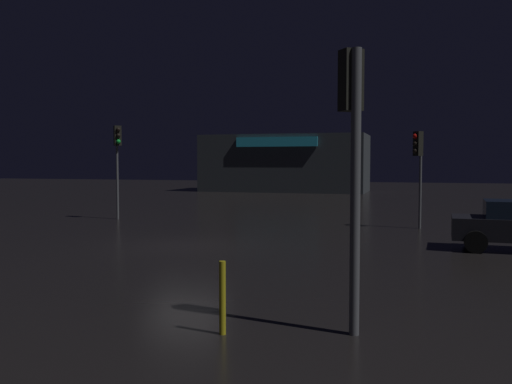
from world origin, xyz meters
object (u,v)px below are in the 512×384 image
at_px(store_building, 285,163).
at_px(traffic_signal_cross_right, 352,139).
at_px(traffic_signal_opposite, 118,148).
at_px(traffic_signal_cross_left, 418,155).

relative_size(store_building, traffic_signal_cross_right, 3.38).
bearing_deg(traffic_signal_cross_right, traffic_signal_opposite, 131.50).
xyz_separation_m(traffic_signal_cross_left, traffic_signal_cross_right, (-0.93, -14.57, 0.06)).
relative_size(traffic_signal_cross_left, traffic_signal_cross_right, 0.89).
distance_m(store_building, traffic_signal_cross_left, 29.35).
distance_m(store_building, traffic_signal_cross_right, 42.80).
bearing_deg(traffic_signal_cross_left, traffic_signal_cross_right, -93.67).
bearing_deg(store_building, traffic_signal_cross_right, -74.97).
bearing_deg(traffic_signal_cross_left, store_building, 114.20).
bearing_deg(traffic_signal_opposite, traffic_signal_cross_right, -48.50).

